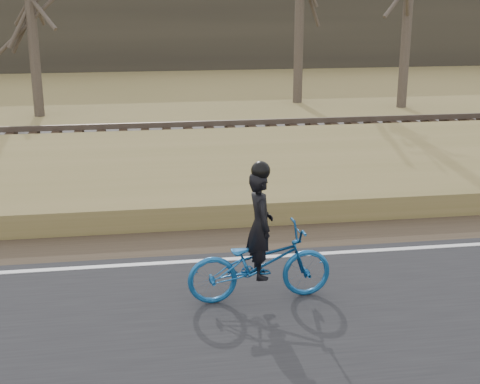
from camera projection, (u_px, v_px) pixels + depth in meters
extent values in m
cube|color=silver|center=(0.00, 273.00, 10.28)|extent=(120.00, 0.12, 0.01)
cube|color=#473A2B|center=(11.00, 252.00, 11.24)|extent=(120.00, 1.60, 0.04)
cube|color=olive|center=(35.00, 190.00, 14.02)|extent=(120.00, 5.00, 0.44)
cube|color=slate|center=(54.00, 150.00, 17.61)|extent=(120.00, 3.00, 0.45)
cube|color=black|center=(53.00, 139.00, 17.53)|extent=(120.00, 2.40, 0.14)
cube|color=brown|center=(50.00, 139.00, 16.81)|extent=(120.00, 0.07, 0.15)
cube|color=brown|center=(56.00, 128.00, 18.17)|extent=(120.00, 0.07, 0.15)
cube|color=#383328|center=(93.00, 15.00, 37.64)|extent=(120.00, 4.00, 6.00)
imported|color=#144F8D|center=(260.00, 263.00, 9.27)|extent=(2.06, 0.79, 1.07)
imported|color=black|center=(260.00, 225.00, 9.11)|extent=(0.38, 0.56, 1.50)
sphere|color=black|center=(261.00, 171.00, 8.89)|extent=(0.26, 0.26, 0.26)
cylinder|color=brown|center=(31.00, 17.00, 22.70)|extent=(0.36, 0.36, 6.78)
cylinder|color=brown|center=(407.00, 19.00, 24.57)|extent=(0.36, 0.36, 6.54)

